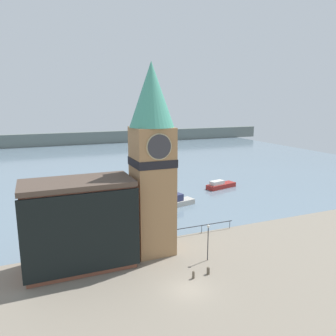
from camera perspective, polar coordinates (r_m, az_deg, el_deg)
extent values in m
plane|color=gray|center=(32.91, 3.52, -20.33)|extent=(160.00, 160.00, 0.00)
cube|color=slate|center=(99.09, -14.91, 1.07)|extent=(160.00, 120.00, 0.00)
cube|color=slate|center=(138.12, -17.23, 4.86)|extent=(180.00, 3.00, 5.00)
cube|color=#232328|center=(44.71, 5.90, -9.92)|extent=(9.44, 0.08, 0.08)
cylinder|color=#232328|center=(43.12, 0.60, -11.45)|extent=(0.07, 0.07, 1.05)
cylinder|color=#232328|center=(44.90, 5.89, -10.55)|extent=(0.07, 0.07, 1.05)
cylinder|color=#232328|center=(47.03, 10.70, -9.65)|extent=(0.07, 0.07, 1.05)
cube|color=#9E754C|center=(37.45, -2.72, -4.07)|extent=(4.30, 4.30, 14.59)
cube|color=black|center=(36.68, -2.78, 1.08)|extent=(4.42, 4.42, 0.90)
cylinder|color=tan|center=(34.31, -1.56, 3.72)|extent=(2.83, 0.12, 2.83)
cylinder|color=#333338|center=(34.24, -1.51, 3.70)|extent=(2.57, 0.12, 2.57)
cylinder|color=tan|center=(37.16, 0.41, 4.33)|extent=(0.12, 2.83, 2.83)
cylinder|color=#333338|center=(37.19, 0.53, 4.34)|extent=(0.12, 2.57, 2.57)
cone|color=teal|center=(36.07, -2.89, 12.66)|extent=(4.94, 4.94, 6.98)
cube|color=brown|center=(36.19, -15.21, -9.76)|extent=(10.89, 5.39, 8.94)
cube|color=#4C3D33|center=(34.78, -15.62, -2.50)|extent=(11.29, 5.79, 0.50)
cube|color=black|center=(33.49, -14.58, -11.17)|extent=(11.39, 0.30, 8.22)
cube|color=#B7B2A8|center=(56.21, 2.14, -5.99)|extent=(5.14, 3.10, 0.87)
cube|color=navy|center=(55.42, 1.43, -5.15)|extent=(2.38, 1.90, 1.16)
cube|color=maroon|center=(67.75, 9.23, -3.07)|extent=(6.91, 3.61, 0.89)
cube|color=silver|center=(66.72, 8.54, -2.54)|extent=(3.17, 2.11, 0.77)
cylinder|color=brown|center=(35.33, 7.01, -17.42)|extent=(0.32, 0.32, 0.62)
sphere|color=brown|center=(35.18, 7.02, -16.98)|extent=(0.33, 0.33, 0.33)
cylinder|color=brown|center=(34.45, 4.45, -18.12)|extent=(0.25, 0.25, 0.68)
sphere|color=brown|center=(34.28, 4.46, -17.63)|extent=(0.27, 0.27, 0.27)
cylinder|color=black|center=(37.30, 6.96, -12.95)|extent=(0.10, 0.10, 3.91)
sphere|color=silver|center=(36.50, 7.04, -10.02)|extent=(0.32, 0.32, 0.32)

